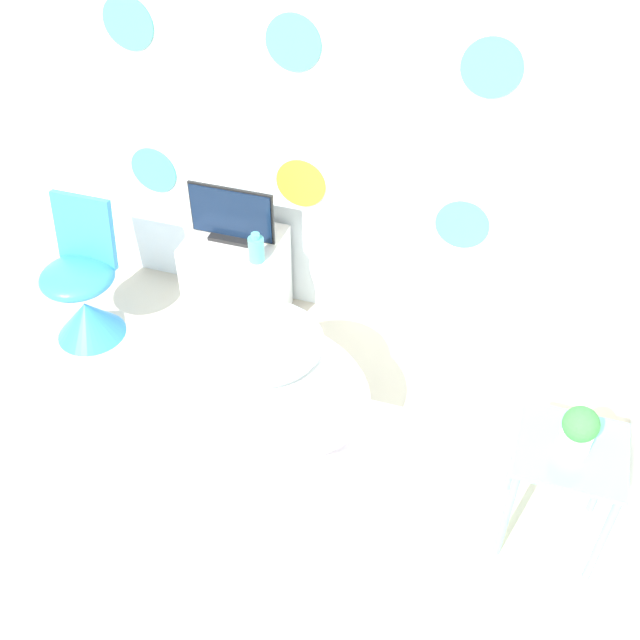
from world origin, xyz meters
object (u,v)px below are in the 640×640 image
at_px(chair, 84,296).
at_px(tv, 232,217).
at_px(bathtub, 264,386).
at_px(potted_plant_left, 579,430).
at_px(vase, 256,249).

xyz_separation_m(chair, tv, (0.72, 0.38, 0.41)).
bearing_deg(tv, bathtub, -59.06).
relative_size(bathtub, potted_plant_left, 4.85).
distance_m(bathtub, tv, 0.93).
bearing_deg(potted_plant_left, chair, 168.26).
height_order(bathtub, potted_plant_left, potted_plant_left).
xyz_separation_m(tv, potted_plant_left, (1.76, -0.89, -0.01)).
distance_m(chair, tv, 0.91).
xyz_separation_m(tv, vase, (0.18, -0.14, -0.06)).
height_order(chair, vase, chair).
height_order(bathtub, vase, vase).
relative_size(bathtub, vase, 6.21).
bearing_deg(bathtub, potted_plant_left, -6.84).
xyz_separation_m(bathtub, chair, (-1.16, 0.36, -0.04)).
bearing_deg(potted_plant_left, tv, 153.15).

